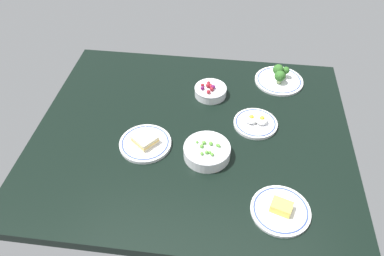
{
  "coord_description": "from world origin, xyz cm",
  "views": [
    {
      "loc": [
        13.29,
        -104.53,
        108.89
      ],
      "look_at": [
        0.0,
        0.0,
        6.0
      ],
      "focal_mm": 34.6,
      "sensor_mm": 36.0,
      "label": 1
    }
  ],
  "objects_px": {
    "plate_cheese": "(281,210)",
    "plate_broccoli": "(279,78)",
    "plate_sandwich": "(145,142)",
    "bowl_berries": "(210,91)",
    "plate_eggs": "(256,122)",
    "bowl_peas": "(207,151)"
  },
  "relations": [
    {
      "from": "plate_cheese",
      "to": "plate_broccoli",
      "type": "height_order",
      "value": "plate_broccoli"
    },
    {
      "from": "plate_sandwich",
      "to": "bowl_berries",
      "type": "bearing_deg",
      "value": 56.57
    },
    {
      "from": "plate_sandwich",
      "to": "plate_cheese",
      "type": "bearing_deg",
      "value": -25.3
    },
    {
      "from": "plate_eggs",
      "to": "bowl_peas",
      "type": "bearing_deg",
      "value": -133.02
    },
    {
      "from": "plate_cheese",
      "to": "bowl_berries",
      "type": "relative_size",
      "value": 1.39
    },
    {
      "from": "plate_cheese",
      "to": "bowl_berries",
      "type": "bearing_deg",
      "value": 116.29
    },
    {
      "from": "bowl_berries",
      "to": "plate_sandwich",
      "type": "bearing_deg",
      "value": -123.43
    },
    {
      "from": "plate_eggs",
      "to": "plate_sandwich",
      "type": "xyz_separation_m",
      "value": [
        -0.42,
        -0.17,
        0.0
      ]
    },
    {
      "from": "plate_sandwich",
      "to": "bowl_peas",
      "type": "distance_m",
      "value": 0.24
    },
    {
      "from": "bowl_peas",
      "to": "bowl_berries",
      "type": "relative_size",
      "value": 1.23
    },
    {
      "from": "plate_sandwich",
      "to": "plate_broccoli",
      "type": "relative_size",
      "value": 0.91
    },
    {
      "from": "bowl_peas",
      "to": "plate_broccoli",
      "type": "bearing_deg",
      "value": 60.11
    },
    {
      "from": "plate_broccoli",
      "to": "bowl_peas",
      "type": "xyz_separation_m",
      "value": [
        -0.29,
        -0.5,
        0.01
      ]
    },
    {
      "from": "plate_sandwich",
      "to": "bowl_berries",
      "type": "xyz_separation_m",
      "value": [
        0.22,
        0.34,
        0.01
      ]
    },
    {
      "from": "plate_eggs",
      "to": "bowl_berries",
      "type": "distance_m",
      "value": 0.26
    },
    {
      "from": "plate_sandwich",
      "to": "plate_eggs",
      "type": "bearing_deg",
      "value": 21.62
    },
    {
      "from": "plate_sandwich",
      "to": "bowl_berries",
      "type": "height_order",
      "value": "bowl_berries"
    },
    {
      "from": "plate_sandwich",
      "to": "bowl_berries",
      "type": "distance_m",
      "value": 0.4
    },
    {
      "from": "plate_eggs",
      "to": "plate_broccoli",
      "type": "distance_m",
      "value": 0.32
    },
    {
      "from": "plate_eggs",
      "to": "bowl_peas",
      "type": "xyz_separation_m",
      "value": [
        -0.18,
        -0.19,
        0.01
      ]
    },
    {
      "from": "plate_cheese",
      "to": "plate_broccoli",
      "type": "distance_m",
      "value": 0.71
    },
    {
      "from": "plate_sandwich",
      "to": "plate_broccoli",
      "type": "xyz_separation_m",
      "value": [
        0.53,
        0.47,
        0.01
      ]
    }
  ]
}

